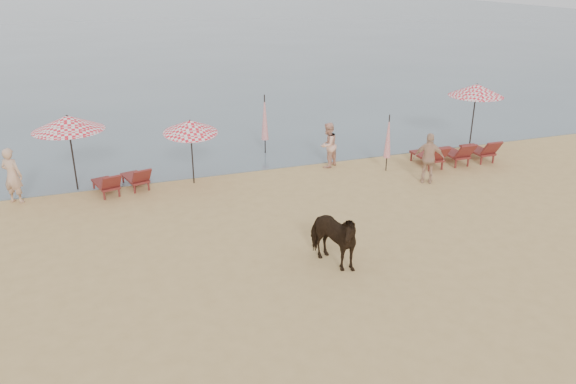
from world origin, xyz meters
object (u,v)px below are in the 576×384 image
Objects in this scene: umbrella_open_left_a at (68,123)px; umbrella_open_left_b at (190,127)px; umbrella_closed_right at (388,137)px; beachgoer_right_a at (328,145)px; cow at (332,238)px; lounger_cluster_right at (456,153)px; beachgoer_left at (12,176)px; lounger_cluster_left at (122,180)px; umbrella_closed_left at (265,118)px; beachgoer_right_b at (429,158)px; umbrella_open_right at (476,90)px.

umbrella_open_left_a is 4.07m from umbrella_open_left_b.
umbrella_closed_right is 1.25× the size of beachgoer_right_a.
umbrella_open_left_a is at bearing 107.00° from cow.
umbrella_open_left_b is 5.44m from beachgoer_right_a.
beachgoer_left is (-16.19, 1.53, 0.48)m from lounger_cluster_right.
lounger_cluster_left is 9.86m from umbrella_closed_right.
umbrella_closed_left is at bearing 61.33° from cow.
beachgoer_right_b is at bearing -160.88° from beachgoer_left.
lounger_cluster_right is 1.23× the size of umbrella_closed_left.
beachgoer_left is (-9.41, -2.28, -0.59)m from umbrella_closed_left.
cow is 1.01× the size of beachgoer_left.
lounger_cluster_right is (12.75, -1.32, 0.05)m from lounger_cluster_left.
umbrella_open_left_a is at bearing 177.42° from umbrella_open_right.
lounger_cluster_left is 3.02m from umbrella_open_left_b.
umbrella_closed_right is at bearing -164.59° from umbrella_open_right.
umbrella_closed_right is at bearing -43.60° from umbrella_closed_left.
beachgoer_right_b reaches higher than beachgoer_right_a.
lounger_cluster_right is 5.17m from beachgoer_right_a.
umbrella_closed_left reaches higher than beachgoer_left.
umbrella_closed_left is 1.13× the size of umbrella_closed_right.
umbrella_open_right is 1.49× the size of beachgoer_right_b.
umbrella_closed_left is 3.10m from beachgoer_right_a.
umbrella_open_left_b is at bearing 173.02° from lounger_cluster_right.
lounger_cluster_right is at bearing 129.21° from beachgoer_right_a.
beachgoer_left is at bearing -150.61° from umbrella_open_left_a.
lounger_cluster_left is 6.57m from umbrella_closed_left.
lounger_cluster_right is 14.54m from umbrella_open_left_a.
umbrella_open_left_a is at bearing 172.48° from lounger_cluster_right.
umbrella_closed_left is 5.22m from umbrella_closed_right.
umbrella_open_right reaches higher than umbrella_closed_right.
beachgoer_right_a is (-4.96, 1.39, 0.42)m from lounger_cluster_right.
beachgoer_left is (-18.11, -0.18, -1.55)m from umbrella_open_right.
beachgoer_left is at bearing 179.02° from umbrella_open_right.
umbrella_closed_left reaches higher than umbrella_open_left_b.
umbrella_open_left_b is 0.88× the size of umbrella_open_right.
lounger_cluster_left is 1.08× the size of beachgoer_left.
cow reaches higher than lounger_cluster_left.
umbrella_closed_left is at bearing 136.40° from umbrella_closed_right.
umbrella_open_left_b is at bearing -150.68° from beachgoer_left.
umbrella_open_left_b reaches higher than cow.
umbrella_open_left_b is at bearing 86.01° from cow.
umbrella_open_left_b is (2.49, 0.02, 1.70)m from lounger_cluster_left.
beachgoer_right_a is (11.23, -0.14, -0.06)m from beachgoer_left.
beachgoer_right_b is at bearing -29.69° from lounger_cluster_left.
umbrella_open_left_b is 1.28× the size of cow.
umbrella_closed_right reaches higher than lounger_cluster_right.
cow is at bearing -71.24° from lounger_cluster_left.
umbrella_open_left_b is at bearing -144.69° from umbrella_closed_left.
beachgoer_right_b is (-4.14, -3.16, -1.57)m from umbrella_open_right.
umbrella_open_left_a is (-14.27, 2.00, 1.97)m from lounger_cluster_right.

